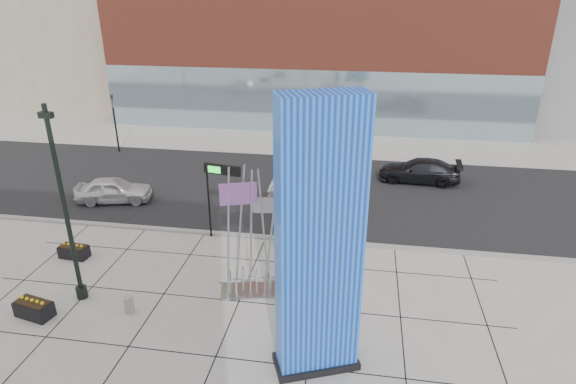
# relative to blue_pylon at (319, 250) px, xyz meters

# --- Properties ---
(ground) EXTENTS (160.00, 160.00, 0.00)m
(ground) POSITION_rel_blue_pylon_xyz_m (-4.22, 3.82, -4.16)
(ground) COLOR #9E9991
(ground) RESTS_ON ground
(street_asphalt) EXTENTS (80.00, 12.00, 0.02)m
(street_asphalt) POSITION_rel_blue_pylon_xyz_m (-4.22, 13.82, -4.15)
(street_asphalt) COLOR black
(street_asphalt) RESTS_ON ground
(curb_edge) EXTENTS (80.00, 0.30, 0.12)m
(curb_edge) POSITION_rel_blue_pylon_xyz_m (-4.22, 7.82, -4.10)
(curb_edge) COLOR gray
(curb_edge) RESTS_ON ground
(tower_podium) EXTENTS (34.00, 10.00, 11.00)m
(tower_podium) POSITION_rel_blue_pylon_xyz_m (-3.22, 30.82, 1.34)
(tower_podium) COLOR brown
(tower_podium) RESTS_ON ground
(tower_glass_front) EXTENTS (34.00, 0.60, 5.00)m
(tower_glass_front) POSITION_rel_blue_pylon_xyz_m (-3.22, 26.02, -1.66)
(tower_glass_front) COLOR #8CA5B2
(tower_glass_front) RESTS_ON ground
(blue_pylon) EXTENTS (2.83, 2.04, 8.61)m
(blue_pylon) POSITION_rel_blue_pylon_xyz_m (0.00, 0.00, 0.00)
(blue_pylon) COLOR #0C38B6
(blue_pylon) RESTS_ON ground
(lamp_post) EXTENTS (0.47, 0.41, 7.52)m
(lamp_post) POSITION_rel_blue_pylon_xyz_m (-9.22, 2.12, -1.08)
(lamp_post) COLOR black
(lamp_post) RESTS_ON ground
(public_art_sculpture) EXTENTS (2.49, 1.64, 5.20)m
(public_art_sculpture) POSITION_rel_blue_pylon_xyz_m (-2.93, 3.55, -2.80)
(public_art_sculpture) COLOR #AAACAE
(public_art_sculpture) RESTS_ON ground
(concrete_bollard) EXTENTS (0.34, 0.34, 0.67)m
(concrete_bollard) POSITION_rel_blue_pylon_xyz_m (-7.00, 1.55, -3.83)
(concrete_bollard) COLOR gray
(concrete_bollard) RESTS_ON ground
(overhead_street_sign) EXTENTS (1.74, 0.45, 3.70)m
(overhead_street_sign) POSITION_rel_blue_pylon_xyz_m (-5.19, 7.61, -0.98)
(overhead_street_sign) COLOR black
(overhead_street_sign) RESTS_ON ground
(round_planter_east) EXTENTS (0.91, 0.91, 2.26)m
(round_planter_east) POSITION_rel_blue_pylon_xyz_m (0.38, 5.62, -3.09)
(round_planter_east) COLOR #96C9C4
(round_planter_east) RESTS_ON ground
(round_planter_mid) EXTENTS (0.98, 0.98, 2.46)m
(round_planter_mid) POSITION_rel_blue_pylon_xyz_m (-1.02, 6.34, -3.00)
(round_planter_mid) COLOR #96C9C4
(round_planter_mid) RESTS_ON ground
(round_planter_west) EXTENTS (0.95, 0.95, 2.38)m
(round_planter_west) POSITION_rel_blue_pylon_xyz_m (-2.26, 7.42, -3.03)
(round_planter_west) COLOR #96C9C4
(round_planter_west) RESTS_ON ground
(box_planter_north) EXTENTS (1.29, 0.73, 0.68)m
(box_planter_north) POSITION_rel_blue_pylon_xyz_m (-11.18, 4.82, -3.85)
(box_planter_north) COLOR black
(box_planter_north) RESTS_ON ground
(box_planter_south) EXTENTS (1.46, 0.95, 0.74)m
(box_planter_south) POSITION_rel_blue_pylon_xyz_m (-10.30, 0.81, -3.82)
(box_planter_south) COLOR black
(box_planter_south) RESTS_ON ground
(car_white_west) EXTENTS (4.29, 2.47, 1.37)m
(car_white_west) POSITION_rel_blue_pylon_xyz_m (-12.29, 10.65, -3.47)
(car_white_west) COLOR silver
(car_white_west) RESTS_ON ground
(car_silver_mid) EXTENTS (4.80, 1.85, 1.56)m
(car_silver_mid) POSITION_rel_blue_pylon_xyz_m (-1.43, 11.78, -3.38)
(car_silver_mid) COLOR #A8A9AF
(car_silver_mid) RESTS_ON ground
(car_dark_east) EXTENTS (4.91, 2.27, 1.39)m
(car_dark_east) POSITION_rel_blue_pylon_xyz_m (4.56, 16.33, -3.47)
(car_dark_east) COLOR black
(car_dark_east) RESTS_ON ground
(traffic_signal) EXTENTS (0.15, 0.18, 4.10)m
(traffic_signal) POSITION_rel_blue_pylon_xyz_m (-16.22, 18.82, -1.86)
(traffic_signal) COLOR black
(traffic_signal) RESTS_ON ground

